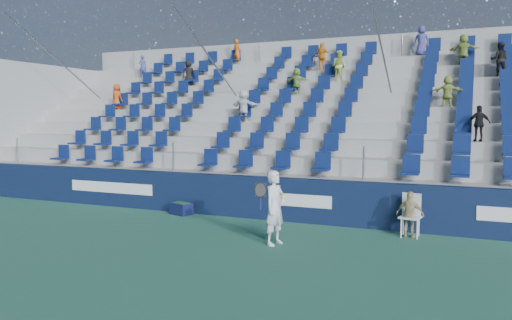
% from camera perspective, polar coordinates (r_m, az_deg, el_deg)
% --- Properties ---
extents(ground, '(70.00, 70.00, 0.00)m').
position_cam_1_polar(ground, '(11.63, -6.52, -9.42)').
color(ground, '#2B654E').
rests_on(ground, ground).
extents(sponsor_wall, '(24.00, 0.32, 1.20)m').
position_cam_1_polar(sponsor_wall, '(14.26, -0.17, -4.27)').
color(sponsor_wall, '#101C3B').
rests_on(sponsor_wall, ground).
extents(grandstand, '(24.00, 8.17, 6.63)m').
position_cam_1_polar(grandstand, '(18.87, 6.08, 2.61)').
color(grandstand, '#A0A09B').
rests_on(grandstand, ground).
extents(tennis_player, '(0.69, 0.70, 1.68)m').
position_cam_1_polar(tennis_player, '(11.26, 2.19, -5.46)').
color(tennis_player, silver).
rests_on(tennis_player, ground).
extents(line_judge_chair, '(0.53, 0.55, 1.04)m').
position_cam_1_polar(line_judge_chair, '(12.67, 17.28, -5.68)').
color(line_judge_chair, white).
rests_on(line_judge_chair, ground).
extents(line_judge, '(0.68, 0.35, 1.12)m').
position_cam_1_polar(line_judge, '(12.52, 17.20, -5.96)').
color(line_judge, tan).
rests_on(line_judge, ground).
extents(ball_bin, '(0.73, 0.59, 0.36)m').
position_cam_1_polar(ball_bin, '(15.00, -8.56, -5.45)').
color(ball_bin, '#11163E').
rests_on(ball_bin, ground).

